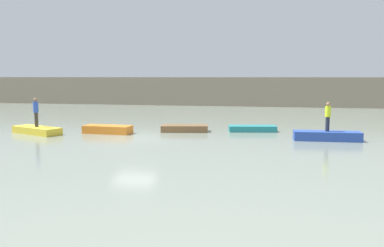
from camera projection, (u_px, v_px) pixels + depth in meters
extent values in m
plane|color=gray|center=(135.00, 139.00, 22.85)|extent=(120.00, 120.00, 0.00)
cube|color=gray|center=(207.00, 91.00, 48.47)|extent=(80.00, 1.20, 3.51)
cube|color=gold|center=(37.00, 130.00, 24.77)|extent=(3.74, 2.46, 0.44)
cube|color=orange|center=(108.00, 129.00, 24.94)|extent=(3.10, 1.29, 0.50)
cube|color=brown|center=(185.00, 128.00, 25.77)|extent=(3.21, 1.74, 0.42)
cube|color=teal|center=(252.00, 129.00, 25.80)|extent=(3.22, 1.58, 0.38)
cube|color=#2B4CAD|center=(327.00, 136.00, 22.11)|extent=(3.70, 1.13, 0.53)
cylinder|color=#38332D|center=(36.00, 120.00, 24.69)|extent=(0.22, 0.22, 0.91)
cylinder|color=blue|center=(36.00, 107.00, 24.60)|extent=(0.32, 0.32, 0.69)
sphere|color=#936B4C|center=(35.00, 100.00, 24.54)|extent=(0.24, 0.24, 0.24)
cylinder|color=#232838|center=(327.00, 124.00, 22.03)|extent=(0.22, 0.22, 0.82)
cylinder|color=#D8F226|center=(328.00, 112.00, 21.94)|extent=(0.32, 0.32, 0.59)
sphere|color=#936B4C|center=(328.00, 104.00, 21.89)|extent=(0.24, 0.24, 0.24)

